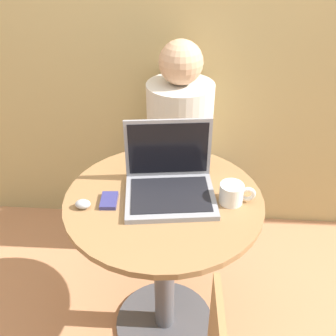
% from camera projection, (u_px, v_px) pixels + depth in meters
% --- Properties ---
extents(ground_plane, '(12.00, 12.00, 0.00)m').
position_uv_depth(ground_plane, '(165.00, 323.00, 1.90)').
color(ground_plane, tan).
extents(back_wall, '(7.00, 0.05, 2.60)m').
position_uv_depth(back_wall, '(177.00, 2.00, 1.87)').
color(back_wall, tan).
rests_on(back_wall, ground_plane).
extents(round_table, '(0.75, 0.75, 0.77)m').
position_uv_depth(round_table, '(164.00, 243.00, 1.60)').
color(round_table, '#4C4C51').
rests_on(round_table, ground_plane).
extents(laptop, '(0.36, 0.31, 0.26)m').
position_uv_depth(laptop, '(170.00, 181.00, 1.47)').
color(laptop, gray).
rests_on(laptop, round_table).
extents(cell_phone, '(0.07, 0.10, 0.02)m').
position_uv_depth(cell_phone, '(109.00, 201.00, 1.44)').
color(cell_phone, navy).
rests_on(cell_phone, round_table).
extents(computer_mouse, '(0.06, 0.04, 0.03)m').
position_uv_depth(computer_mouse, '(83.00, 204.00, 1.41)').
color(computer_mouse, '#B2B2B7').
rests_on(computer_mouse, round_table).
extents(coffee_cup, '(0.13, 0.09, 0.08)m').
position_uv_depth(coffee_cup, '(233.00, 193.00, 1.43)').
color(coffee_cup, white).
rests_on(coffee_cup, round_table).
extents(person_seated, '(0.36, 0.53, 1.18)m').
position_uv_depth(person_seated, '(180.00, 161.00, 2.19)').
color(person_seated, '#3D4766').
rests_on(person_seated, ground_plane).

